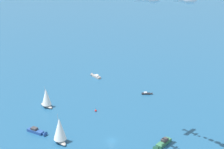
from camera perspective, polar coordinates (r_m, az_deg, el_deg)
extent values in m
plane|color=#1E517A|center=(146.58, -0.08, -11.19)|extent=(2000.00, 2000.00, 0.00)
cube|color=#9E9993|center=(215.52, -2.66, -0.37)|extent=(3.73, 7.23, 1.11)
cone|color=#9E9993|center=(218.70, -3.33, -0.07)|extent=(2.56, 2.23, 2.21)
cube|color=silver|center=(214.79, -2.59, -0.17)|extent=(2.28, 2.76, 0.83)
ellipsoid|color=#9E9993|center=(147.07, -8.89, -11.03)|extent=(4.12, 10.22, 1.39)
cylinder|color=#B2B2B7|center=(144.46, -9.16, -8.73)|extent=(0.14, 0.14, 11.42)
cone|color=white|center=(143.75, -8.93, -9.13)|extent=(6.16, 6.16, 9.71)
cube|color=#23478C|center=(155.98, -12.93, -9.40)|extent=(6.64, 8.11, 1.29)
cone|color=#23478C|center=(153.03, -11.54, -9.90)|extent=(3.29, 3.15, 2.58)
cube|color=#38383D|center=(155.80, -13.13, -8.98)|extent=(3.28, 3.49, 0.97)
cube|color=#33704C|center=(145.32, 8.82, -11.45)|extent=(8.85, 5.81, 1.35)
cone|color=#33704C|center=(141.55, 7.68, -12.33)|extent=(3.06, 3.34, 2.71)
cube|color=#38383D|center=(145.18, 8.98, -10.95)|extent=(3.58, 3.16, 1.02)
cube|color=black|center=(191.33, 5.82, -3.27)|extent=(5.10, 3.60, 0.79)
cone|color=black|center=(191.65, 6.72, -3.27)|extent=(1.83, 1.97, 1.57)
cube|color=silver|center=(191.02, 5.72, -3.08)|extent=(2.10, 1.90, 0.59)
ellipsoid|color=#9E9993|center=(178.80, -11.13, -5.24)|extent=(5.51, 9.22, 1.25)
cylinder|color=#B2B2B7|center=(176.93, -11.38, -3.50)|extent=(0.14, 0.14, 10.26)
cone|color=white|center=(176.30, -11.16, -3.75)|extent=(6.33, 6.33, 8.72)
sphere|color=red|center=(171.01, -2.80, -6.18)|extent=(1.10, 1.10, 1.10)
cylinder|color=black|center=(170.55, -2.80, -5.86)|extent=(0.08, 0.08, 1.00)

